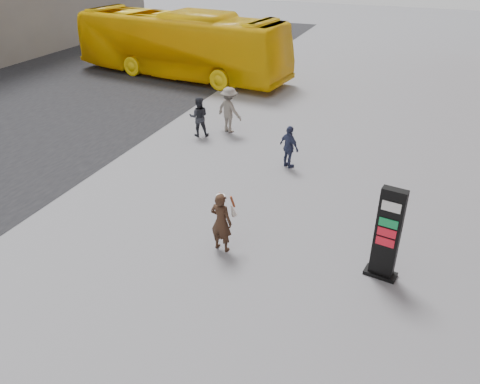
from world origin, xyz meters
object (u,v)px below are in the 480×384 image
at_px(pedestrian_b, 229,110).
at_px(pedestrian_c, 289,147).
at_px(bus, 180,44).
at_px(woman, 221,221).
at_px(info_pylon, 387,235).
at_px(pedestrian_a, 199,117).

bearing_deg(pedestrian_b, pedestrian_c, 165.01).
xyz_separation_m(bus, pedestrian_b, (5.84, -6.89, -0.84)).
height_order(woman, bus, bus).
bearing_deg(info_pylon, pedestrian_c, 136.83).
bearing_deg(pedestrian_c, bus, -13.09).
bearing_deg(bus, pedestrian_a, -139.95).
height_order(woman, pedestrian_a, woman).
relative_size(info_pylon, pedestrian_b, 1.26).
height_order(pedestrian_a, pedestrian_c, pedestrian_a).
relative_size(info_pylon, pedestrian_a, 1.48).
xyz_separation_m(info_pylon, pedestrian_c, (-3.71, 4.86, -0.41)).
relative_size(woman, pedestrian_a, 1.03).
height_order(info_pylon, pedestrian_a, info_pylon).
distance_m(bus, pedestrian_c, 12.93).
height_order(info_pylon, bus, bus).
bearing_deg(pedestrian_b, woman, 132.52).
relative_size(woman, pedestrian_c, 1.08).
distance_m(info_pylon, pedestrian_a, 10.09).
bearing_deg(pedestrian_a, woman, 96.05).
bearing_deg(info_pylon, woman, -164.63).
distance_m(info_pylon, woman, 3.95).
xyz_separation_m(woman, pedestrian_b, (-2.97, 7.58, 0.09)).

